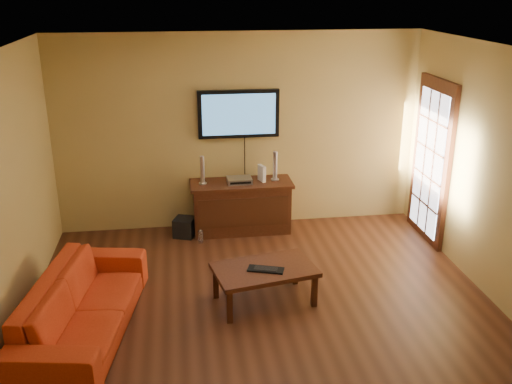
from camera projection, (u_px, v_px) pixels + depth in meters
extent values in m
plane|color=#3A1D10|center=(267.00, 316.00, 5.98)|extent=(5.00, 5.00, 0.00)
plane|color=tan|center=(239.00, 132.00, 7.83)|extent=(5.00, 0.00, 5.00)
plane|color=tan|center=(509.00, 184.00, 5.83)|extent=(0.00, 5.00, 5.00)
plane|color=white|center=(269.00, 54.00, 5.04)|extent=(5.00, 5.00, 0.00)
cube|color=#37170C|center=(431.00, 163.00, 7.51)|extent=(0.06, 1.02, 2.22)
cube|color=white|center=(429.00, 163.00, 7.51)|extent=(0.01, 0.79, 1.89)
cube|color=#37170C|center=(241.00, 208.00, 7.93)|extent=(1.32, 0.50, 0.68)
cube|color=black|center=(244.00, 212.00, 7.68)|extent=(1.21, 0.02, 0.41)
cube|color=#37170C|center=(241.00, 184.00, 7.81)|extent=(1.40, 0.53, 0.04)
cube|color=black|center=(239.00, 114.00, 7.69)|extent=(1.10, 0.07, 0.65)
cube|color=teal|center=(239.00, 115.00, 7.66)|extent=(0.99, 0.01, 0.55)
cube|color=#37170C|center=(264.00, 270.00, 6.12)|extent=(1.18, 0.84, 0.05)
cube|color=#37170C|center=(230.00, 307.00, 5.81)|extent=(0.06, 0.06, 0.37)
cube|color=#37170C|center=(314.00, 291.00, 6.11)|extent=(0.06, 0.06, 0.37)
cube|color=#37170C|center=(216.00, 283.00, 6.28)|extent=(0.06, 0.06, 0.37)
cube|color=#37170C|center=(295.00, 269.00, 6.57)|extent=(0.06, 0.06, 0.37)
imported|color=#BC3314|center=(82.00, 296.00, 5.56)|extent=(0.95, 2.18, 0.82)
cylinder|color=silver|center=(203.00, 183.00, 7.74)|extent=(0.11, 0.11, 0.02)
cylinder|color=silver|center=(202.00, 170.00, 7.67)|extent=(0.06, 0.06, 0.37)
cylinder|color=silver|center=(275.00, 179.00, 7.89)|extent=(0.11, 0.11, 0.02)
cylinder|color=silver|center=(275.00, 165.00, 7.82)|extent=(0.06, 0.06, 0.39)
cube|color=silver|center=(239.00, 180.00, 7.76)|extent=(0.34, 0.25, 0.08)
cube|color=white|center=(262.00, 173.00, 7.81)|extent=(0.10, 0.17, 0.22)
cube|color=black|center=(185.00, 227.00, 7.82)|extent=(0.34, 0.34, 0.26)
cylinder|color=white|center=(201.00, 237.00, 7.63)|extent=(0.07, 0.07, 0.17)
sphere|color=white|center=(200.00, 231.00, 7.60)|extent=(0.03, 0.03, 0.03)
cube|color=black|center=(266.00, 269.00, 6.06)|extent=(0.41, 0.26, 0.02)
cube|color=black|center=(266.00, 268.00, 6.05)|extent=(0.27, 0.18, 0.01)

